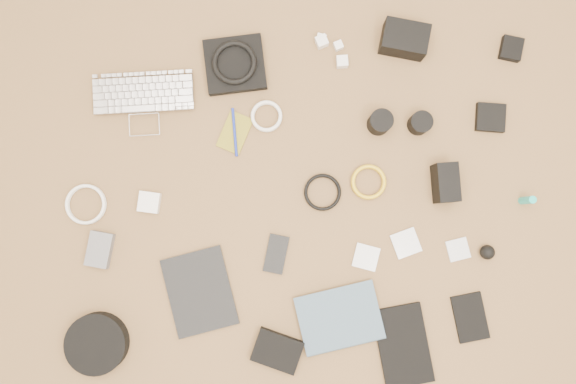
{
  "coord_description": "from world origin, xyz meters",
  "views": [
    {
      "loc": [
        -0.02,
        -0.07,
        1.74
      ],
      "look_at": [
        -0.02,
        0.03,
        0.02
      ],
      "focal_mm": 35.0,
      "sensor_mm": 36.0,
      "label": 1
    }
  ],
  "objects_px": {
    "phone": "(276,254)",
    "paperback": "(347,348)",
    "dslr_camera": "(404,39)",
    "headphone_case": "(97,343)",
    "laptop": "(144,107)",
    "tablet": "(200,292)"
  },
  "relations": [
    {
      "from": "phone",
      "to": "paperback",
      "type": "distance_m",
      "value": 0.36
    },
    {
      "from": "dslr_camera",
      "to": "headphone_case",
      "type": "xyz_separation_m",
      "value": [
        -0.97,
        -0.89,
        -0.01
      ]
    },
    {
      "from": "laptop",
      "to": "headphone_case",
      "type": "relative_size",
      "value": 1.69
    },
    {
      "from": "laptop",
      "to": "tablet",
      "type": "bearing_deg",
      "value": -76.03
    },
    {
      "from": "phone",
      "to": "headphone_case",
      "type": "xyz_separation_m",
      "value": [
        -0.55,
        -0.24,
        0.02
      ]
    },
    {
      "from": "laptop",
      "to": "paperback",
      "type": "relative_size",
      "value": 1.27
    },
    {
      "from": "tablet",
      "to": "phone",
      "type": "bearing_deg",
      "value": 11.6
    },
    {
      "from": "dslr_camera",
      "to": "tablet",
      "type": "xyz_separation_m",
      "value": [
        -0.66,
        -0.75,
        -0.03
      ]
    },
    {
      "from": "dslr_camera",
      "to": "headphone_case",
      "type": "height_order",
      "value": "dslr_camera"
    },
    {
      "from": "phone",
      "to": "tablet",
      "type": "bearing_deg",
      "value": -142.3
    },
    {
      "from": "phone",
      "to": "dslr_camera",
      "type": "bearing_deg",
      "value": 70.66
    },
    {
      "from": "headphone_case",
      "to": "paperback",
      "type": "xyz_separation_m",
      "value": [
        0.75,
        -0.05,
        -0.01
      ]
    },
    {
      "from": "paperback",
      "to": "laptop",
      "type": "bearing_deg",
      "value": 26.92
    },
    {
      "from": "tablet",
      "to": "headphone_case",
      "type": "relative_size",
      "value": 1.34
    },
    {
      "from": "laptop",
      "to": "phone",
      "type": "bearing_deg",
      "value": -51.13
    },
    {
      "from": "dslr_camera",
      "to": "phone",
      "type": "relative_size",
      "value": 1.18
    },
    {
      "from": "tablet",
      "to": "headphone_case",
      "type": "distance_m",
      "value": 0.34
    },
    {
      "from": "laptop",
      "to": "paperback",
      "type": "distance_m",
      "value": 0.97
    },
    {
      "from": "dslr_camera",
      "to": "paperback",
      "type": "relative_size",
      "value": 0.56
    },
    {
      "from": "dslr_camera",
      "to": "phone",
      "type": "xyz_separation_m",
      "value": [
        -0.42,
        -0.64,
        -0.04
      ]
    },
    {
      "from": "tablet",
      "to": "paperback",
      "type": "height_order",
      "value": "paperback"
    },
    {
      "from": "headphone_case",
      "to": "laptop",
      "type": "bearing_deg",
      "value": 77.46
    }
  ]
}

